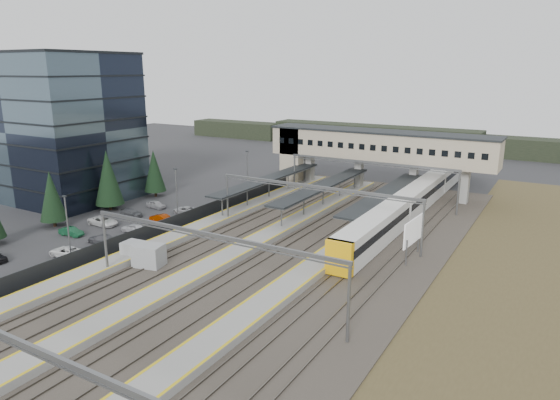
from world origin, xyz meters
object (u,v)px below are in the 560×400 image
Objects in this scene: relay_cabin_near at (149,256)px; train at (420,196)px; billboard at (414,232)px; relay_cabin_far at (134,251)px; footbridge at (364,148)px; office_building at (56,126)px.

train is at bearing 63.54° from relay_cabin_near.
billboard is at bearing -76.64° from train.
relay_cabin_far is at bearing 167.96° from relay_cabin_near.
relay_cabin_near is 0.09× the size of footbridge.
footbridge is 34.24m from billboard.
office_building is at bearing -157.60° from train.
office_building reaches higher than train.
footbridge is (43.70, 30.00, -4.26)m from office_building.
office_building is 41.34m from relay_cabin_near.
office_building is 0.60× the size of footbridge.
relay_cabin_near is 3.07m from relay_cabin_far.
billboard is (24.82, 17.18, 2.07)m from relay_cabin_near.
relay_cabin_far is 44.79m from train.
footbridge is (7.27, 46.23, 6.60)m from relay_cabin_near.
office_building is 6.71× the size of relay_cabin_near.
footbridge reaches higher than train.
train reaches higher than relay_cabin_far.
train is (22.56, 38.68, 1.05)m from relay_cabin_far.
billboard is at bearing 0.89° from office_building.
billboard reaches higher than train.
office_building is 38.52m from relay_cabin_far.
relay_cabin_near is (36.43, -16.23, -10.87)m from office_building.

